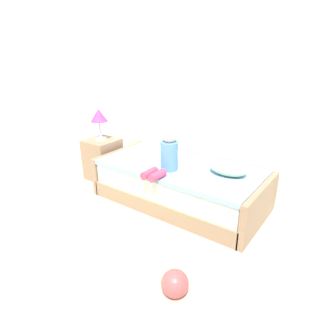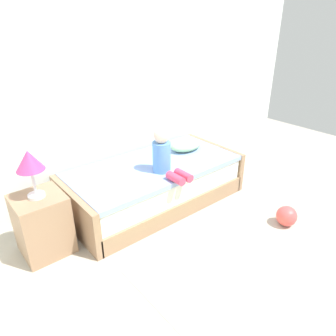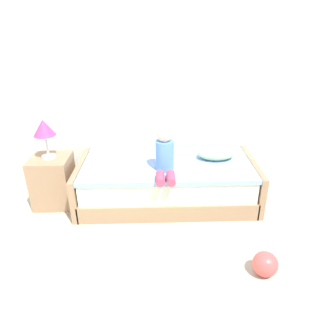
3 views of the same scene
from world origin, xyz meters
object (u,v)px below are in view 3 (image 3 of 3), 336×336
(pillow, at_px, (216,153))
(table_lamp, at_px, (44,130))
(child_figure, at_px, (165,154))
(nightstand, at_px, (53,181))
(toy_ball, at_px, (265,264))
(bed, at_px, (167,182))

(pillow, bearing_deg, table_lamp, -176.00)
(child_figure, distance_m, pillow, 0.72)
(nightstand, xyz_separation_m, toy_ball, (2.16, -1.25, -0.19))
(child_figure, xyz_separation_m, toy_ball, (0.84, -1.06, -0.59))
(bed, height_order, nightstand, nightstand)
(toy_ball, bearing_deg, bed, 122.04)
(bed, bearing_deg, child_figure, -98.24)
(bed, height_order, child_figure, child_figure)
(nightstand, bearing_deg, pillow, 4.00)
(nightstand, height_order, table_lamp, table_lamp)
(pillow, xyz_separation_m, toy_ball, (0.22, -1.39, -0.45))
(nightstand, bearing_deg, child_figure, -8.32)
(bed, distance_m, child_figure, 0.51)
(bed, xyz_separation_m, nightstand, (-1.35, -0.04, 0.05))
(pillow, relative_size, toy_ball, 1.97)
(nightstand, distance_m, table_lamp, 0.64)
(table_lamp, relative_size, child_figure, 0.88)
(nightstand, relative_size, toy_ball, 2.69)
(nightstand, distance_m, pillow, 1.96)
(pillow, height_order, toy_ball, pillow)
(pillow, bearing_deg, nightstand, -176.00)
(bed, height_order, table_lamp, table_lamp)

